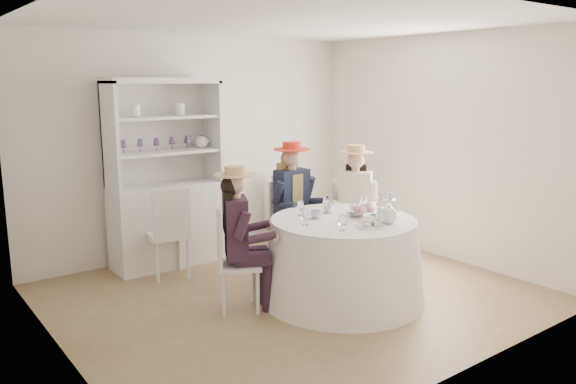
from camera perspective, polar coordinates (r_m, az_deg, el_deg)
ground at (r=5.85m, az=0.60°, el=-10.30°), size 4.50×4.50×0.00m
ceiling at (r=5.47m, az=0.66°, el=17.05°), size 4.50×4.50×0.00m
wall_back at (r=7.17m, az=-9.21°, el=4.71°), size 4.50×0.00×4.50m
wall_front at (r=4.12m, az=17.87°, el=-0.43°), size 4.50×0.00×4.50m
wall_left at (r=4.51m, az=-22.65°, el=0.20°), size 0.00×4.50×4.50m
wall_right at (r=7.09m, az=15.23°, el=4.38°), size 0.00×4.50×4.50m
tea_table at (r=5.63m, az=5.57°, el=-6.82°), size 1.63×1.63×0.82m
hutch at (r=6.72m, az=-12.28°, el=-0.81°), size 1.49×0.99×2.18m
side_table at (r=7.66m, az=-0.62°, el=-2.65°), size 0.52×0.52×0.62m
hatbox at (r=7.56m, az=-0.63°, el=0.68°), size 0.32×0.32×0.28m
guest_left at (r=5.25m, az=-5.03°, el=-3.88°), size 0.59×0.53×1.38m
guest_mid at (r=6.38m, az=0.50°, el=-0.63°), size 0.53×0.56×1.48m
guest_right at (r=6.52m, az=6.79°, el=-0.72°), size 0.61×0.59×1.43m
spare_chair at (r=6.25m, az=-11.95°, el=-3.81°), size 0.49×0.49×1.03m
teacup_a at (r=5.49m, az=2.83°, el=-2.35°), size 0.11×0.11×0.08m
teacup_b at (r=5.72m, az=4.05°, el=-1.82°), size 0.09×0.09×0.07m
teacup_c at (r=5.77m, az=6.74°, el=-1.76°), size 0.12×0.12×0.07m
flower_bowl at (r=5.64m, az=7.04°, el=-2.18°), size 0.27×0.27×0.05m
flower_arrangement at (r=5.55m, az=7.63°, el=-1.75°), size 0.19×0.19×0.07m
table_teapot at (r=5.40m, az=10.18°, el=-2.35°), size 0.24×0.17×0.18m
sandwich_plate at (r=5.24m, az=8.32°, el=-3.35°), size 0.28×0.28×0.06m
cupcake_stand at (r=5.68m, az=9.89°, el=-1.55°), size 0.25×0.25×0.23m
stemware_set at (r=5.50m, az=5.67°, el=-1.98°), size 0.94×0.94×0.15m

